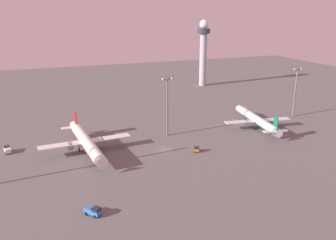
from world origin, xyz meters
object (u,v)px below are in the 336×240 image
at_px(apron_light_central, 296,89).
at_px(airplane_far_stand, 257,120).
at_px(airplane_taxiway_distant, 86,142).
at_px(cargo_loader, 7,150).
at_px(pushback_tug, 197,149).
at_px(apron_light_east, 167,103).
at_px(baggage_tractor, 93,211).
at_px(control_tower, 203,48).

bearing_deg(apron_light_central, airplane_far_stand, -161.97).
xyz_separation_m(airplane_taxiway_distant, cargo_loader, (-25.77, 9.79, -2.82)).
xyz_separation_m(cargo_loader, apron_light_central, (122.70, -0.96, 11.99)).
distance_m(pushback_tug, apron_light_east, 23.56).
xyz_separation_m(pushback_tug, apron_light_east, (-3.25, 19.78, 12.38)).
distance_m(cargo_loader, apron_light_east, 59.82).
relative_size(airplane_far_stand, baggage_tractor, 8.28).
relative_size(control_tower, airplane_taxiway_distant, 1.01).
bearing_deg(pushback_tug, apron_light_central, -130.34).
bearing_deg(airplane_taxiway_distant, control_tower, -139.37).
relative_size(airplane_taxiway_distant, pushback_tug, 11.59).
relative_size(control_tower, apron_light_central, 1.83).
height_order(cargo_loader, apron_light_east, apron_light_east).
bearing_deg(airplane_far_stand, airplane_taxiway_distant, -170.97).
distance_m(control_tower, airplane_far_stand, 91.82).
distance_m(control_tower, baggage_tractor, 161.71).
distance_m(control_tower, cargo_loader, 141.33).
bearing_deg(pushback_tug, baggage_tractor, 62.47).
height_order(pushback_tug, apron_light_central, apron_light_central).
bearing_deg(control_tower, cargo_loader, -145.92).
relative_size(pushback_tug, apron_light_central, 0.16).
bearing_deg(apron_light_central, cargo_loader, 179.55).
height_order(airplane_far_stand, cargo_loader, airplane_far_stand).
bearing_deg(cargo_loader, baggage_tractor, -77.61).
height_order(pushback_tug, apron_light_east, apron_light_east).
bearing_deg(baggage_tractor, control_tower, -166.55).
xyz_separation_m(pushback_tug, baggage_tractor, (-41.08, -26.98, 0.11)).
bearing_deg(baggage_tractor, airplane_far_stand, 168.32).
bearing_deg(baggage_tractor, cargo_loader, -108.10).
relative_size(airplane_far_stand, apron_light_east, 1.57).
distance_m(airplane_far_stand, baggage_tractor, 86.73).
bearing_deg(airplane_far_stand, cargo_loader, -176.83).
relative_size(airplane_far_stand, apron_light_central, 1.61).
xyz_separation_m(airplane_far_stand, cargo_loader, (-96.79, 9.39, -2.38)).
xyz_separation_m(airplane_taxiway_distant, apron_light_east, (32.64, 5.79, 9.45)).
bearing_deg(control_tower, airplane_taxiway_distant, -135.59).
bearing_deg(apron_light_east, baggage_tractor, -128.97).
bearing_deg(pushback_tug, airplane_taxiway_distant, 7.88).
height_order(control_tower, apron_light_east, control_tower).
bearing_deg(airplane_far_stand, pushback_tug, -149.03).
xyz_separation_m(apron_light_east, apron_light_central, (64.29, 3.04, -0.28)).
xyz_separation_m(airplane_far_stand, airplane_taxiway_distant, (-71.01, -0.39, 0.44)).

